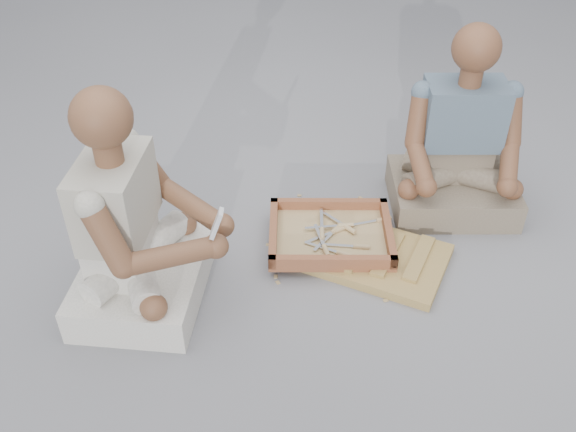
% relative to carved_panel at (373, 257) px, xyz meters
% --- Properties ---
extents(ground, '(60.00, 60.00, 0.00)m').
position_rel_carved_panel_xyz_m(ground, '(-0.29, -0.26, -0.02)').
color(ground, gray).
rests_on(ground, ground).
extents(carved_panel, '(0.69, 0.54, 0.04)m').
position_rel_carved_panel_xyz_m(carved_panel, '(0.00, 0.00, 0.00)').
color(carved_panel, olive).
rests_on(carved_panel, ground).
extents(tool_tray, '(0.62, 0.54, 0.07)m').
position_rel_carved_panel_xyz_m(tool_tray, '(-0.20, 0.05, 0.04)').
color(tool_tray, brown).
rests_on(tool_tray, carved_panel).
extents(chisel_0, '(0.11, 0.21, 0.02)m').
position_rel_carved_panel_xyz_m(chisel_0, '(-0.21, -0.06, 0.06)').
color(chisel_0, silver).
rests_on(chisel_0, tool_tray).
extents(chisel_1, '(0.22, 0.07, 0.02)m').
position_rel_carved_panel_xyz_m(chisel_1, '(-0.14, -0.07, 0.05)').
color(chisel_1, silver).
rests_on(chisel_1, tool_tray).
extents(chisel_2, '(0.10, 0.21, 0.02)m').
position_rel_carved_panel_xyz_m(chisel_2, '(-0.19, 0.07, 0.06)').
color(chisel_2, silver).
rests_on(chisel_2, tool_tray).
extents(chisel_3, '(0.20, 0.12, 0.02)m').
position_rel_carved_panel_xyz_m(chisel_3, '(0.00, 0.20, 0.05)').
color(chisel_3, silver).
rests_on(chisel_3, tool_tray).
extents(chisel_4, '(0.19, 0.14, 0.02)m').
position_rel_carved_panel_xyz_m(chisel_4, '(-0.14, 0.11, 0.06)').
color(chisel_4, silver).
rests_on(chisel_4, tool_tray).
extents(chisel_5, '(0.21, 0.09, 0.02)m').
position_rel_carved_panel_xyz_m(chisel_5, '(-0.16, 0.11, 0.06)').
color(chisel_5, silver).
rests_on(chisel_5, tool_tray).
extents(chisel_6, '(0.06, 0.22, 0.02)m').
position_rel_carved_panel_xyz_m(chisel_6, '(-0.24, 0.05, 0.07)').
color(chisel_6, silver).
rests_on(chisel_6, tool_tray).
extents(chisel_7, '(0.17, 0.16, 0.02)m').
position_rel_carved_panel_xyz_m(chisel_7, '(-0.18, 0.08, 0.05)').
color(chisel_7, silver).
rests_on(chisel_7, tool_tray).
extents(chisel_8, '(0.22, 0.04, 0.02)m').
position_rel_carved_panel_xyz_m(chisel_8, '(-0.08, -0.01, 0.05)').
color(chisel_8, silver).
rests_on(chisel_8, tool_tray).
extents(wood_chip_0, '(0.02, 0.02, 0.00)m').
position_rel_carved_panel_xyz_m(wood_chip_0, '(-0.40, 0.08, -0.02)').
color(wood_chip_0, tan).
rests_on(wood_chip_0, ground).
extents(wood_chip_1, '(0.02, 0.02, 0.00)m').
position_rel_carved_panel_xyz_m(wood_chip_1, '(-0.41, 0.40, -0.02)').
color(wood_chip_1, tan).
rests_on(wood_chip_1, ground).
extents(wood_chip_2, '(0.02, 0.02, 0.00)m').
position_rel_carved_panel_xyz_m(wood_chip_2, '(-0.02, 0.35, -0.02)').
color(wood_chip_2, tan).
rests_on(wood_chip_2, ground).
extents(wood_chip_3, '(0.02, 0.02, 0.00)m').
position_rel_carved_panel_xyz_m(wood_chip_3, '(-0.39, -0.20, -0.02)').
color(wood_chip_3, tan).
rests_on(wood_chip_3, ground).
extents(wood_chip_4, '(0.02, 0.02, 0.00)m').
position_rel_carved_panel_xyz_m(wood_chip_4, '(-0.34, 0.02, -0.02)').
color(wood_chip_4, tan).
rests_on(wood_chip_4, ground).
extents(wood_chip_5, '(0.02, 0.02, 0.00)m').
position_rel_carved_panel_xyz_m(wood_chip_5, '(-0.03, 0.42, -0.02)').
color(wood_chip_5, tan).
rests_on(wood_chip_5, ground).
extents(wood_chip_6, '(0.02, 0.02, 0.00)m').
position_rel_carved_panel_xyz_m(wood_chip_6, '(-0.08, 0.35, -0.02)').
color(wood_chip_6, tan).
rests_on(wood_chip_6, ground).
extents(wood_chip_7, '(0.02, 0.02, 0.00)m').
position_rel_carved_panel_xyz_m(wood_chip_7, '(-0.20, 0.17, -0.02)').
color(wood_chip_7, tan).
rests_on(wood_chip_7, ground).
extents(wood_chip_8, '(0.02, 0.02, 0.00)m').
position_rel_carved_panel_xyz_m(wood_chip_8, '(-0.05, 0.24, -0.02)').
color(wood_chip_8, tan).
rests_on(wood_chip_8, ground).
extents(wood_chip_9, '(0.02, 0.02, 0.00)m').
position_rel_carved_panel_xyz_m(wood_chip_9, '(-0.31, 0.31, -0.02)').
color(wood_chip_9, tan).
rests_on(wood_chip_9, ground).
extents(wood_chip_10, '(0.02, 0.02, 0.00)m').
position_rel_carved_panel_xyz_m(wood_chip_10, '(-0.11, 0.45, -0.02)').
color(wood_chip_10, tan).
rests_on(wood_chip_10, ground).
extents(wood_chip_11, '(0.02, 0.02, 0.00)m').
position_rel_carved_panel_xyz_m(wood_chip_11, '(-0.46, 0.27, -0.02)').
color(wood_chip_11, tan).
rests_on(wood_chip_11, ground).
extents(wood_chip_12, '(0.02, 0.02, 0.00)m').
position_rel_carved_panel_xyz_m(wood_chip_12, '(-0.47, 0.00, -0.02)').
color(wood_chip_12, tan).
rests_on(wood_chip_12, ground).
extents(wood_chip_13, '(0.02, 0.02, 0.00)m').
position_rel_carved_panel_xyz_m(wood_chip_13, '(0.08, -0.24, -0.02)').
color(wood_chip_13, tan).
rests_on(wood_chip_13, ground).
extents(wood_chip_14, '(0.02, 0.02, 0.00)m').
position_rel_carved_panel_xyz_m(wood_chip_14, '(-0.08, 0.13, -0.02)').
color(wood_chip_14, tan).
rests_on(wood_chip_14, ground).
extents(wood_chip_15, '(0.02, 0.02, 0.00)m').
position_rel_carved_panel_xyz_m(wood_chip_15, '(-0.38, -0.23, -0.02)').
color(wood_chip_15, tan).
rests_on(wood_chip_15, ground).
extents(craftsman, '(0.65, 0.65, 0.93)m').
position_rel_carved_panel_xyz_m(craftsman, '(-0.90, -0.41, 0.30)').
color(craftsman, silver).
rests_on(craftsman, ground).
extents(companion, '(0.66, 0.57, 0.90)m').
position_rel_carved_panel_xyz_m(companion, '(0.32, 0.50, 0.28)').
color(companion, '#7F745B').
rests_on(companion, ground).
extents(mobile_phone, '(0.07, 0.06, 0.12)m').
position_rel_carved_panel_xyz_m(mobile_phone, '(-0.55, -0.43, 0.43)').
color(mobile_phone, silver).
rests_on(mobile_phone, craftsman).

